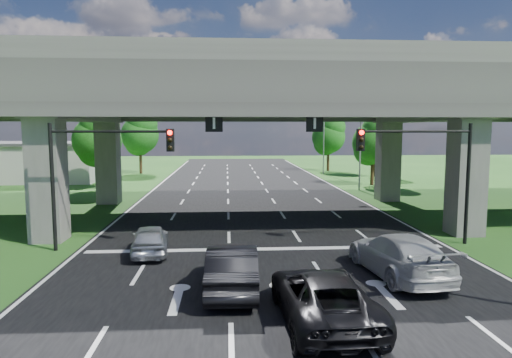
{
  "coord_description": "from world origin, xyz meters",
  "views": [
    {
      "loc": [
        -1.89,
        -17.64,
        5.72
      ],
      "look_at": [
        -0.28,
        7.37,
        2.96
      ],
      "focal_mm": 32.0,
      "sensor_mm": 36.0,
      "label": 1
    }
  ],
  "objects": [
    {
      "name": "tree_left_far",
      "position": [
        -12.95,
        42.0,
        5.14
      ],
      "size": [
        4.8,
        4.8,
        8.32
      ],
      "color": "black",
      "rests_on": "ground"
    },
    {
      "name": "tree_right_far",
      "position": [
        12.05,
        44.0,
        4.82
      ],
      "size": [
        4.5,
        4.5,
        7.8
      ],
      "color": "black",
      "rests_on": "ground"
    },
    {
      "name": "overpass",
      "position": [
        0.0,
        12.0,
        7.92
      ],
      "size": [
        80.0,
        15.0,
        10.0
      ],
      "color": "#33312E",
      "rests_on": "ground"
    },
    {
      "name": "ground",
      "position": [
        0.0,
        0.0,
        0.0
      ],
      "size": [
        160.0,
        160.0,
        0.0
      ],
      "primitive_type": "plane",
      "color": "#204A17",
      "rests_on": "ground"
    },
    {
      "name": "tree_left_mid",
      "position": [
        -16.95,
        34.0,
        4.17
      ],
      "size": [
        3.91,
        3.9,
        6.76
      ],
      "color": "black",
      "rests_on": "ground"
    },
    {
      "name": "car_silver",
      "position": [
        -5.4,
        3.0,
        0.71
      ],
      "size": [
        2.02,
        4.11,
        1.35
      ],
      "primitive_type": "imported",
      "rotation": [
        0.0,
        0.0,
        3.25
      ],
      "color": "silver",
      "rests_on": "road"
    },
    {
      "name": "tree_right_near",
      "position": [
        13.05,
        28.0,
        4.5
      ],
      "size": [
        4.2,
        4.2,
        7.28
      ],
      "color": "black",
      "rests_on": "ground"
    },
    {
      "name": "car_white",
      "position": [
        4.75,
        -0.77,
        0.86
      ],
      "size": [
        2.9,
        5.9,
        1.65
      ],
      "primitive_type": "imported",
      "rotation": [
        0.0,
        0.0,
        3.25
      ],
      "color": "#B4B4B4",
      "rests_on": "road"
    },
    {
      "name": "streetlight_beyond",
      "position": [
        10.1,
        40.0,
        5.85
      ],
      "size": [
        3.38,
        0.25,
        10.0
      ],
      "color": "gray",
      "rests_on": "ground"
    },
    {
      "name": "road",
      "position": [
        0.0,
        10.0,
        0.01
      ],
      "size": [
        18.0,
        120.0,
        0.03
      ],
      "primitive_type": "cube",
      "color": "black",
      "rests_on": "ground"
    },
    {
      "name": "car_dark",
      "position": [
        -1.72,
        -1.97,
        0.85
      ],
      "size": [
        1.84,
        5.0,
        1.63
      ],
      "primitive_type": "imported",
      "rotation": [
        0.0,
        0.0,
        3.12
      ],
      "color": "black",
      "rests_on": "road"
    },
    {
      "name": "tree_right_mid",
      "position": [
        16.05,
        36.0,
        4.17
      ],
      "size": [
        3.91,
        3.9,
        6.76
      ],
      "color": "black",
      "rests_on": "ground"
    },
    {
      "name": "car_trailing",
      "position": [
        0.92,
        -4.79,
        0.79
      ],
      "size": [
        2.74,
        5.58,
        1.53
      ],
      "primitive_type": "imported",
      "rotation": [
        0.0,
        0.0,
        3.18
      ],
      "color": "black",
      "rests_on": "road"
    },
    {
      "name": "signal_right",
      "position": [
        7.82,
        3.94,
        4.19
      ],
      "size": [
        5.76,
        0.54,
        6.0
      ],
      "color": "black",
      "rests_on": "ground"
    },
    {
      "name": "warehouse",
      "position": [
        -26.0,
        35.0,
        2.0
      ],
      "size": [
        20.0,
        10.0,
        4.0
      ],
      "primitive_type": "cube",
      "color": "#9E9E99",
      "rests_on": "ground"
    },
    {
      "name": "signal_left",
      "position": [
        -7.82,
        3.94,
        4.19
      ],
      "size": [
        5.76,
        0.54,
        6.0
      ],
      "color": "black",
      "rests_on": "ground"
    },
    {
      "name": "streetlight_far",
      "position": [
        10.1,
        24.0,
        5.85
      ],
      "size": [
        3.38,
        0.25,
        10.0
      ],
      "color": "gray",
      "rests_on": "ground"
    },
    {
      "name": "tree_left_near",
      "position": [
        -13.95,
        26.0,
        4.82
      ],
      "size": [
        4.5,
        4.5,
        7.8
      ],
      "color": "black",
      "rests_on": "ground"
    }
  ]
}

